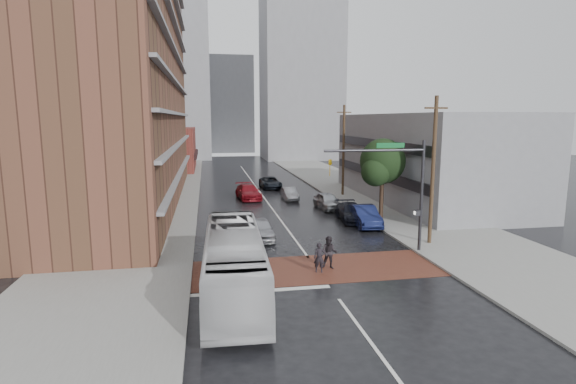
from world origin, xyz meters
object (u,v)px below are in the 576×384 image
object	(u,v)px
pedestrian_b	(329,253)
car_parked_far	(328,201)
car_travel_c	(248,192)
suv_travel	(270,183)
car_parked_near	(364,216)
car_parked_mid	(351,212)
transit_bus	(234,263)
pedestrian_a	(319,258)
car_travel_a	(261,229)
car_travel_b	(290,194)

from	to	relation	value
pedestrian_b	car_parked_far	bearing A→B (deg)	98.08
car_travel_c	suv_travel	bearing A→B (deg)	57.93
car_parked_near	car_parked_far	bearing A→B (deg)	102.69
car_travel_c	car_parked_mid	world-z (taller)	car_travel_c
suv_travel	car_parked_mid	size ratio (longest dim) A/B	1.02
car_parked_mid	pedestrian_b	bearing A→B (deg)	-109.35
pedestrian_b	car_parked_mid	xyz separation A→B (m)	(5.11, 11.60, -0.23)
transit_bus	pedestrian_b	world-z (taller)	transit_bus
pedestrian_a	car_parked_near	world-z (taller)	pedestrian_a
pedestrian_b	car_travel_a	world-z (taller)	pedestrian_b
car_travel_a	car_parked_mid	world-z (taller)	car_travel_a
car_travel_a	car_parked_far	size ratio (longest dim) A/B	0.96
car_travel_c	car_travel_b	bearing A→B (deg)	-22.34
car_travel_c	suv_travel	world-z (taller)	car_travel_c
pedestrian_a	car_travel_b	distance (m)	22.90
pedestrian_b	car_travel_c	size ratio (longest dim) A/B	0.36
transit_bus	car_travel_b	bearing A→B (deg)	75.66
car_travel_c	car_parked_near	xyz separation A→B (m)	(8.05, -13.85, 0.05)
transit_bus	car_parked_far	world-z (taller)	transit_bus
pedestrian_a	car_travel_b	world-z (taller)	pedestrian_a
pedestrian_b	car_parked_far	size ratio (longest dim) A/B	0.42
car_travel_b	car_parked_mid	world-z (taller)	car_parked_mid
car_travel_a	suv_travel	distance (m)	23.83
car_travel_c	car_parked_mid	xyz separation A→B (m)	(7.60, -11.84, -0.05)
car_travel_c	car_parked_far	size ratio (longest dim) A/B	1.17
car_travel_c	suv_travel	distance (m)	7.90
car_travel_c	car_parked_mid	bearing A→B (deg)	-63.94
car_parked_far	car_parked_near	bearing A→B (deg)	-86.03
transit_bus	pedestrian_b	bearing A→B (deg)	29.37
transit_bus	car_parked_near	size ratio (longest dim) A/B	2.33
pedestrian_a	car_parked_mid	xyz separation A→B (m)	(5.83, 12.13, -0.13)
pedestrian_b	car_travel_c	distance (m)	23.57
car_parked_far	suv_travel	bearing A→B (deg)	99.74
suv_travel	car_parked_near	world-z (taller)	car_parked_near
car_parked_near	car_parked_far	xyz separation A→B (m)	(-1.10, 7.18, -0.05)
transit_bus	car_parked_far	size ratio (longest dim) A/B	2.56
pedestrian_a	car_parked_near	xyz separation A→B (m)	(6.29, 10.11, -0.03)
car_travel_b	car_parked_far	bearing A→B (deg)	-64.77
pedestrian_a	suv_travel	world-z (taller)	pedestrian_a
transit_bus	car_parked_mid	size ratio (longest dim) A/B	2.35
car_travel_b	car_parked_far	xyz separation A→B (m)	(2.66, -5.46, 0.13)
suv_travel	car_parked_far	size ratio (longest dim) A/B	1.11
car_parked_far	car_parked_mid	bearing A→B (deg)	-87.62
pedestrian_b	suv_travel	distance (m)	30.58
pedestrian_b	car_travel_b	size ratio (longest dim) A/B	0.48
car_travel_a	car_travel_c	xyz separation A→B (m)	(0.63, 16.36, 0.03)
transit_bus	car_parked_mid	bearing A→B (deg)	55.61
pedestrian_a	pedestrian_b	world-z (taller)	pedestrian_b
car_travel_a	car_travel_b	world-z (taller)	car_travel_a
car_travel_a	car_parked_mid	xyz separation A→B (m)	(8.23, 4.52, -0.02)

